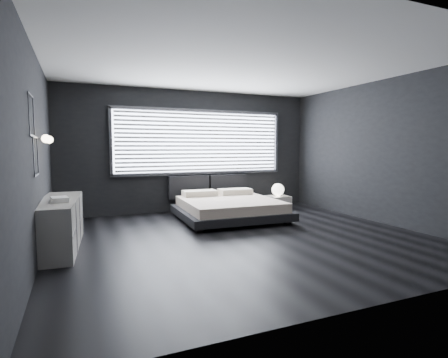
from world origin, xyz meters
name	(u,v)px	position (x,y,z in m)	size (l,w,h in m)	color
room	(244,153)	(0.00, 0.00, 1.40)	(6.04, 6.00, 2.80)	black
window	(201,142)	(0.20, 2.70, 1.61)	(4.14, 0.09, 1.52)	white
headboard	(209,186)	(0.37, 2.64, 0.57)	(1.96, 0.16, 0.52)	black
sconce_near	(46,139)	(-2.88, 0.05, 1.60)	(0.18, 0.11, 0.11)	silver
sconce_far	(49,140)	(-2.88, 0.65, 1.60)	(0.18, 0.11, 0.11)	silver
wall_art_upper	(31,115)	(-2.98, -0.55, 1.85)	(0.01, 0.48, 0.48)	#47474C
wall_art_lower	(36,156)	(-2.98, -0.30, 1.38)	(0.01, 0.48, 0.48)	#47474C
bed	(229,207)	(0.37, 1.45, 0.25)	(2.15, 2.06, 0.54)	black
nightstand	(278,202)	(1.97, 2.13, 0.15)	(0.53, 0.44, 0.31)	silver
orb_lamp	(278,190)	(1.98, 2.15, 0.46)	(0.30, 0.30, 0.30)	white
dresser	(60,224)	(-2.78, 0.46, 0.37)	(0.66, 1.87, 0.73)	silver
book_stack	(59,199)	(-2.76, 0.22, 0.76)	(0.27, 0.35, 0.07)	white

